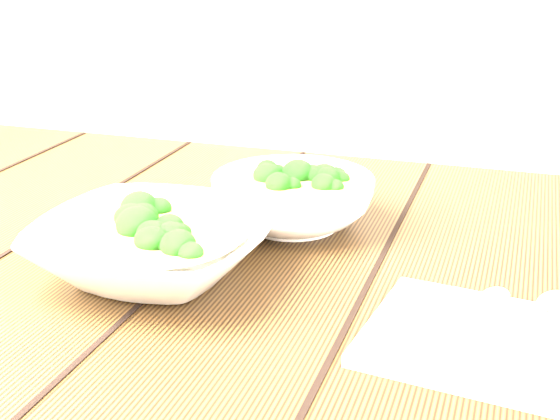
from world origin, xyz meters
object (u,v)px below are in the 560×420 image
at_px(soup_bowl_front, 154,245).
at_px(trivet, 189,225).
at_px(napkin, 487,342).
at_px(table, 225,338).
at_px(soup_bowl_back, 293,199).

xyz_separation_m(soup_bowl_front, trivet, (-0.01, 0.11, -0.02)).
relative_size(trivet, napkin, 0.49).
height_order(table, soup_bowl_front, soup_bowl_front).
height_order(trivet, napkin, trivet).
distance_m(trivet, napkin, 0.39).
xyz_separation_m(soup_bowl_back, trivet, (-0.11, -0.07, -0.02)).
height_order(soup_bowl_front, trivet, soup_bowl_front).
bearing_deg(napkin, table, 162.54).
xyz_separation_m(table, trivet, (-0.05, 0.02, 0.13)).
distance_m(table, napkin, 0.36).
xyz_separation_m(table, soup_bowl_front, (-0.04, -0.09, 0.15)).
bearing_deg(soup_bowl_front, trivet, 96.10).
height_order(table, soup_bowl_back, soup_bowl_back).
relative_size(soup_bowl_back, trivet, 2.42).
height_order(soup_bowl_front, soup_bowl_back, same).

